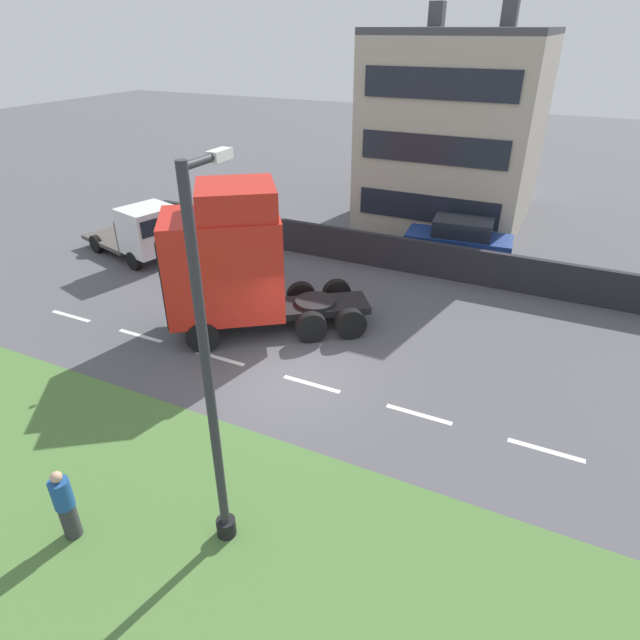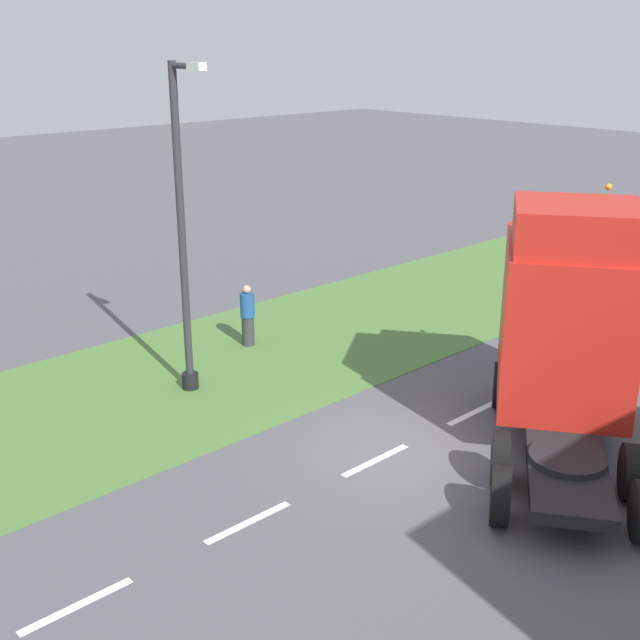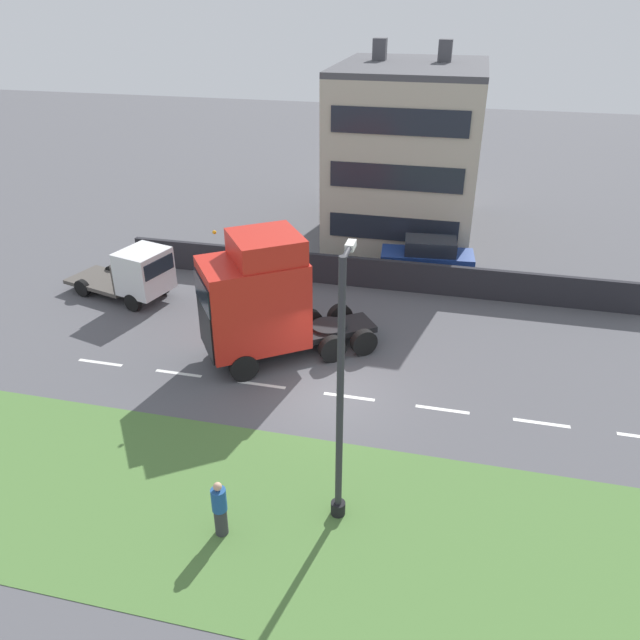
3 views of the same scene
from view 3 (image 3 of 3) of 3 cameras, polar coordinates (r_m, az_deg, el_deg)
name	(u,v)px [view 3 (image 3 of 3)]	position (r m, az deg, el deg)	size (l,w,h in m)	color
ground_plane	(330,394)	(21.94, 0.88, -6.78)	(120.00, 120.00, 0.00)	#515156
grass_verge	(281,520)	(17.51, -3.63, -17.79)	(7.00, 44.00, 0.01)	#4C7538
lane_markings	(349,397)	(21.83, 2.68, -7.02)	(0.16, 21.00, 0.00)	white
boundary_wall	(372,273)	(29.34, 4.73, 4.29)	(0.25, 24.00, 1.44)	#232328
building_block	(407,151)	(35.93, 7.99, 15.04)	(9.82, 7.66, 10.15)	#B7AD99
lorry_cab	(260,300)	(22.82, -5.48, 1.84)	(5.72, 6.61, 5.11)	black
flatbed_truck	(137,274)	(28.93, -16.40, 4.10)	(3.30, 5.46, 2.48)	silver
parked_car	(428,259)	(30.59, 9.80, 5.52)	(2.16, 4.53, 2.00)	navy
lamp_post	(340,410)	(15.47, 1.87, -8.26)	(1.32, 0.39, 7.50)	black
pedestrian	(220,509)	(16.78, -9.15, -16.70)	(0.39, 0.39, 1.71)	#333338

